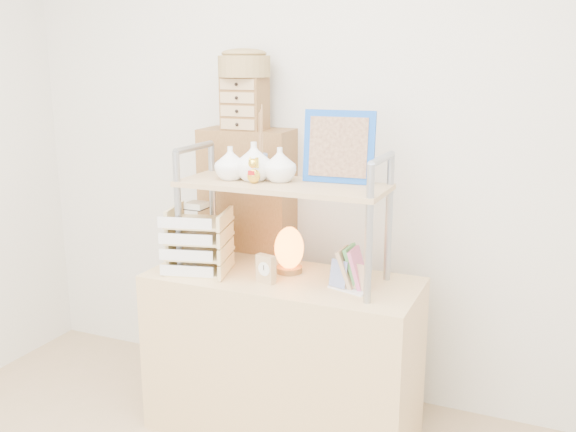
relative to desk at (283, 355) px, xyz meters
name	(u,v)px	position (x,y,z in m)	size (l,w,h in m)	color
room_shell	(171,55)	(0.00, -0.81, 1.32)	(3.42, 3.41, 2.61)	silver
desk	(283,355)	(0.00, 0.00, 0.00)	(1.20, 0.50, 0.75)	tan
cabinet	(249,260)	(-0.35, 0.37, 0.30)	(0.45, 0.24, 1.35)	brown
hutch	(277,177)	(-0.03, 0.01, 0.82)	(0.90, 0.34, 0.73)	#9397A0
letter_tray	(198,244)	(-0.38, -0.07, 0.50)	(0.31, 0.30, 0.32)	tan
salt_lamp	(289,249)	(0.00, 0.07, 0.48)	(0.14, 0.13, 0.21)	brown
desk_clock	(266,269)	(-0.04, -0.09, 0.44)	(0.09, 0.06, 0.12)	tan
postcard_stand	(348,282)	(0.32, -0.05, 0.41)	(0.18, 0.10, 0.12)	white
drawer_chest	(245,103)	(-0.35, 0.35, 1.10)	(0.20, 0.16, 0.25)	brown
woven_basket	(244,66)	(-0.35, 0.35, 1.28)	(0.25, 0.25, 0.10)	olive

